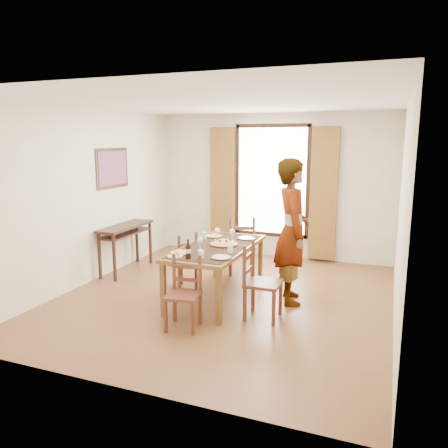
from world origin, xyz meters
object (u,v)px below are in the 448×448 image
(pasta_platter, at_px, (224,242))
(dining_table, at_px, (217,250))
(man, at_px, (292,232))
(console_table, at_px, (126,232))

(pasta_platter, bearing_deg, dining_table, -138.36)
(man, bearing_deg, console_table, 62.78)
(dining_table, distance_m, man, 1.08)
(console_table, bearing_deg, dining_table, -18.06)
(console_table, distance_m, pasta_platter, 2.07)
(console_table, relative_size, pasta_platter, 3.00)
(man, xyz_separation_m, pasta_platter, (-0.93, -0.16, -0.18))
(pasta_platter, bearing_deg, console_table, 164.35)
(dining_table, bearing_deg, pasta_platter, 41.64)
(console_table, relative_size, dining_table, 0.64)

